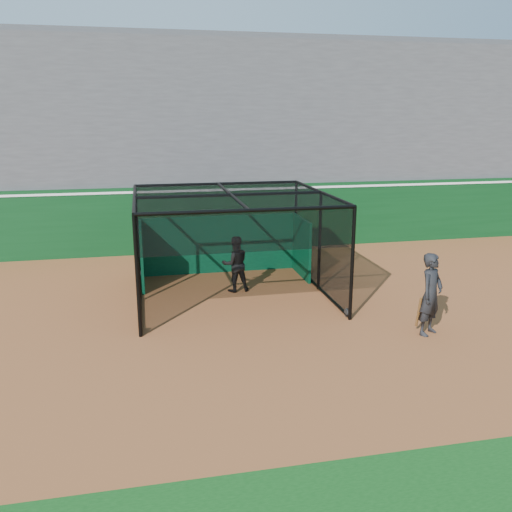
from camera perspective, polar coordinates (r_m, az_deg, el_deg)
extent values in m
plane|color=#95532B|center=(13.00, -0.74, -8.32)|extent=(120.00, 120.00, 0.00)
cube|color=#0A3815|center=(20.73, -5.36, 3.97)|extent=(50.00, 0.45, 2.50)
cube|color=white|center=(20.55, -5.43, 6.98)|extent=(50.00, 0.50, 0.08)
cube|color=#4C4C4F|center=(24.25, -6.61, 11.74)|extent=(50.00, 7.85, 7.75)
cube|color=#4C4C4F|center=(27.83, -7.64, 21.31)|extent=(50.00, 0.30, 1.20)
cube|color=#074B2B|center=(17.83, -3.85, 1.25)|extent=(5.12, 0.10, 1.90)
cylinder|color=black|center=(13.35, -12.06, -7.51)|extent=(0.08, 0.22, 0.22)
cylinder|color=black|center=(14.27, 9.56, -5.91)|extent=(0.08, 0.22, 0.22)
cylinder|color=black|center=(17.80, -12.14, -1.87)|extent=(0.08, 0.22, 0.22)
cylinder|color=black|center=(18.50, 4.29, -0.94)|extent=(0.08, 0.22, 0.22)
imported|color=black|center=(15.89, -2.20, -0.84)|extent=(0.86, 0.70, 1.66)
imported|color=black|center=(13.39, 17.93, -3.85)|extent=(0.86, 0.79, 1.98)
cylinder|color=#593819|center=(13.45, 16.75, -5.65)|extent=(0.14, 0.32, 0.82)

